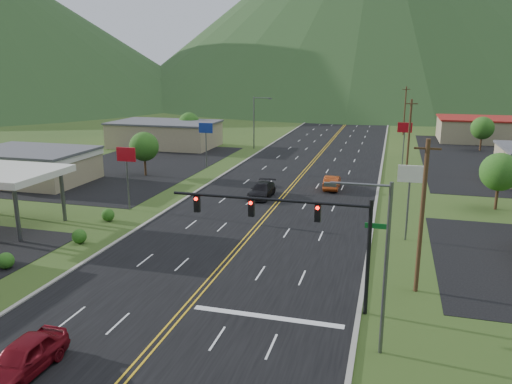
% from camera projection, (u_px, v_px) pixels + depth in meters
% --- Properties ---
extents(traffic_signal, '(13.10, 0.43, 7.00)m').
position_uv_depth(traffic_signal, '(300.00, 223.00, 29.31)').
color(traffic_signal, black).
rests_on(traffic_signal, ground).
extents(streetlight_east, '(3.28, 0.25, 9.00)m').
position_uv_depth(streetlight_east, '(380.00, 257.00, 24.41)').
color(streetlight_east, '#59595E').
rests_on(streetlight_east, ground).
extents(streetlight_west, '(3.28, 0.25, 9.00)m').
position_uv_depth(streetlight_west, '(256.00, 119.00, 86.32)').
color(streetlight_west, '#59595E').
rests_on(streetlight_west, ground).
extents(gas_canopy, '(10.00, 8.00, 5.30)m').
position_uv_depth(gas_canopy, '(0.00, 175.00, 44.22)').
color(gas_canopy, white).
rests_on(gas_canopy, ground).
extents(building_west_mid, '(14.40, 10.40, 4.10)m').
position_uv_depth(building_west_mid, '(31.00, 164.00, 62.38)').
color(building_west_mid, tan).
rests_on(building_west_mid, ground).
extents(building_west_far, '(18.40, 11.40, 4.50)m').
position_uv_depth(building_west_far, '(165.00, 134.00, 89.37)').
color(building_west_far, tan).
rests_on(building_west_far, ground).
extents(building_east_far, '(16.40, 12.40, 4.50)m').
position_uv_depth(building_east_far, '(483.00, 129.00, 95.53)').
color(building_east_far, tan).
rests_on(building_east_far, ground).
extents(pole_sign_west_a, '(2.00, 0.18, 6.40)m').
position_uv_depth(pole_sign_west_a, '(126.00, 161.00, 49.59)').
color(pole_sign_west_a, '#59595E').
rests_on(pole_sign_west_a, ground).
extents(pole_sign_west_b, '(2.00, 0.18, 6.40)m').
position_uv_depth(pole_sign_west_b, '(206.00, 133.00, 70.14)').
color(pole_sign_west_b, '#59595E').
rests_on(pole_sign_west_b, ground).
extents(pole_sign_east_a, '(2.00, 0.18, 6.40)m').
position_uv_depth(pole_sign_east_a, '(410.00, 182.00, 40.79)').
color(pole_sign_east_a, '#59595E').
rests_on(pole_sign_east_a, ground).
extents(pole_sign_east_b, '(2.00, 0.18, 6.40)m').
position_uv_depth(pole_sign_east_b, '(405.00, 132.00, 70.67)').
color(pole_sign_east_b, '#59595E').
rests_on(pole_sign_east_b, ground).
extents(tree_west_a, '(3.84, 3.84, 5.82)m').
position_uv_depth(tree_west_a, '(144.00, 147.00, 65.43)').
color(tree_west_a, '#382314').
rests_on(tree_west_a, ground).
extents(tree_west_b, '(3.84, 3.84, 5.82)m').
position_uv_depth(tree_west_b, '(189.00, 123.00, 91.93)').
color(tree_west_b, '#382314').
rests_on(tree_west_b, ground).
extents(tree_east_a, '(3.84, 3.84, 5.82)m').
position_uv_depth(tree_east_a, '(500.00, 172.00, 49.97)').
color(tree_east_a, '#382314').
rests_on(tree_east_a, ground).
extents(tree_east_b, '(3.84, 3.84, 5.82)m').
position_uv_depth(tree_east_b, '(482.00, 128.00, 84.43)').
color(tree_east_b, '#382314').
rests_on(tree_east_b, ground).
extents(utility_pole_a, '(1.60, 0.28, 10.00)m').
position_uv_depth(utility_pole_a, '(422.00, 216.00, 31.30)').
color(utility_pole_a, '#382314').
rests_on(utility_pole_a, ground).
extents(utility_pole_b, '(1.60, 0.28, 10.00)m').
position_uv_depth(utility_pole_b, '(409.00, 136.00, 65.86)').
color(utility_pole_b, '#382314').
rests_on(utility_pole_b, ground).
extents(utility_pole_c, '(1.60, 0.28, 10.00)m').
position_uv_depth(utility_pole_c, '(405.00, 110.00, 103.22)').
color(utility_pole_c, '#382314').
rests_on(utility_pole_c, ground).
extents(utility_pole_d, '(1.60, 0.28, 10.00)m').
position_uv_depth(utility_pole_d, '(403.00, 98.00, 140.58)').
color(utility_pole_d, '#382314').
rests_on(utility_pole_d, ground).
extents(car_red_near, '(2.05, 5.03, 1.71)m').
position_uv_depth(car_red_near, '(23.00, 359.00, 23.54)').
color(car_red_near, maroon).
rests_on(car_red_near, ground).
extents(car_dark_mid, '(2.26, 5.48, 1.59)m').
position_uv_depth(car_dark_mid, '(262.00, 191.00, 55.25)').
color(car_dark_mid, black).
rests_on(car_dark_mid, ground).
extents(car_red_far, '(1.85, 4.95, 1.62)m').
position_uv_depth(car_red_far, '(332.00, 182.00, 58.96)').
color(car_red_far, '#943310').
rests_on(car_red_far, ground).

